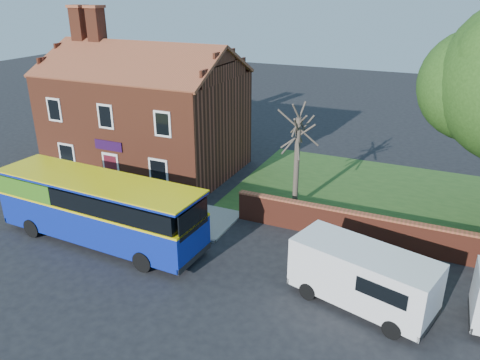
% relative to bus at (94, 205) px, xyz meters
% --- Properties ---
extents(ground, '(120.00, 120.00, 0.00)m').
position_rel_bus_xyz_m(ground, '(3.51, -1.91, -1.87)').
color(ground, black).
rests_on(ground, ground).
extents(pavement, '(18.00, 3.50, 0.12)m').
position_rel_bus_xyz_m(pavement, '(-3.49, 3.84, -1.81)').
color(pavement, gray).
rests_on(pavement, ground).
extents(kerb, '(18.00, 0.15, 0.14)m').
position_rel_bus_xyz_m(kerb, '(-3.49, 2.09, -1.80)').
color(kerb, slate).
rests_on(kerb, ground).
extents(grass_strip, '(26.00, 12.00, 0.04)m').
position_rel_bus_xyz_m(grass_strip, '(16.51, 11.09, -1.85)').
color(grass_strip, '#426B28').
rests_on(grass_strip, ground).
extents(shop_building, '(12.30, 8.13, 10.50)m').
position_rel_bus_xyz_m(shop_building, '(-3.51, 9.59, 1.54)').
color(shop_building, brown).
rests_on(shop_building, ground).
extents(boundary_wall, '(22.00, 0.38, 1.60)m').
position_rel_bus_xyz_m(boundary_wall, '(16.51, 5.09, -1.06)').
color(boundary_wall, maroon).
rests_on(boundary_wall, ground).
extents(bus, '(10.93, 3.19, 3.29)m').
position_rel_bus_xyz_m(bus, '(0.00, 0.00, 0.00)').
color(bus, '#0D2396').
rests_on(bus, ground).
extents(van_near, '(5.92, 3.62, 2.43)m').
position_rel_bus_xyz_m(van_near, '(12.99, 0.17, -0.51)').
color(van_near, white).
rests_on(van_near, ground).
extents(bare_tree, '(2.16, 2.57, 5.76)m').
position_rel_bus_xyz_m(bare_tree, '(7.80, 7.62, 1.09)').
color(bare_tree, '#4C4238').
rests_on(bare_tree, ground).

